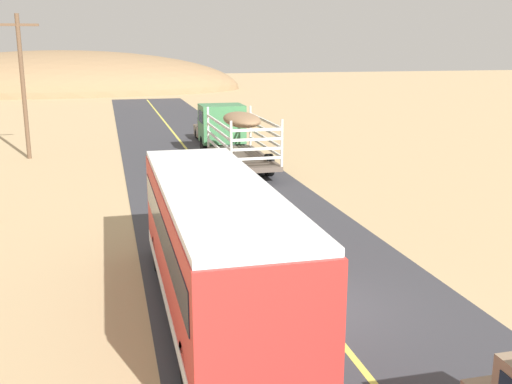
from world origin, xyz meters
TOP-DOWN VIEW (x-y plane):
  - ground_plane at (0.00, 0.00)m, footprint 240.00×240.00m
  - road_surface at (0.00, 0.00)m, footprint 8.00×120.00m
  - road_centre_line at (0.00, 0.00)m, footprint 0.16×117.60m
  - livestock_truck at (1.86, 19.68)m, footprint 2.53×9.70m
  - bus at (-2.37, 0.28)m, footprint 2.54×10.00m
  - car_far at (2.09, 26.88)m, footprint 1.80×4.40m
  - power_pole_mid at (-9.13, 23.02)m, footprint 2.20×0.24m
  - distant_hill at (-10.66, 75.35)m, footprint 50.25×25.61m

SIDE VIEW (x-z plane):
  - ground_plane at x=0.00m, z-range 0.00..0.00m
  - distant_hill at x=-10.66m, z-range -5.52..5.52m
  - road_surface at x=0.00m, z-range 0.00..0.02m
  - road_centre_line at x=0.00m, z-range 0.02..0.02m
  - car_far at x=2.09m, z-range -0.04..1.42m
  - bus at x=-2.37m, z-range 0.14..3.35m
  - livestock_truck at x=1.86m, z-range 0.28..3.30m
  - power_pole_mid at x=-9.13m, z-range 0.29..8.28m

